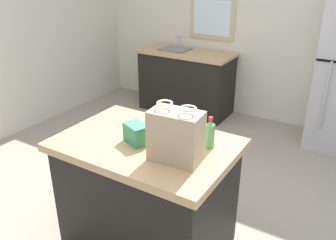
{
  "coord_description": "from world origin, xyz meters",
  "views": [
    {
      "loc": [
        1.26,
        -2.17,
        2.06
      ],
      "look_at": [
        -0.03,
        -0.07,
        0.95
      ],
      "focal_mm": 37.82,
      "sensor_mm": 36.0,
      "label": 1
    }
  ],
  "objects_px": {
    "kitchen_island": "(147,194)",
    "shopping_bag": "(176,136)",
    "bottle": "(210,134)",
    "small_box": "(136,133)"
  },
  "relations": [
    {
      "from": "kitchen_island",
      "to": "bottle",
      "type": "bearing_deg",
      "value": 19.96
    },
    {
      "from": "bottle",
      "to": "shopping_bag",
      "type": "bearing_deg",
      "value": -113.61
    },
    {
      "from": "kitchen_island",
      "to": "shopping_bag",
      "type": "distance_m",
      "value": 0.7
    },
    {
      "from": "shopping_bag",
      "to": "bottle",
      "type": "bearing_deg",
      "value": 66.39
    },
    {
      "from": "small_box",
      "to": "shopping_bag",
      "type": "bearing_deg",
      "value": -9.81
    },
    {
      "from": "shopping_bag",
      "to": "bottle",
      "type": "xyz_separation_m",
      "value": [
        0.11,
        0.26,
        -0.07
      ]
    },
    {
      "from": "small_box",
      "to": "bottle",
      "type": "relative_size",
      "value": 0.78
    },
    {
      "from": "kitchen_island",
      "to": "shopping_bag",
      "type": "relative_size",
      "value": 3.29
    },
    {
      "from": "kitchen_island",
      "to": "bottle",
      "type": "distance_m",
      "value": 0.71
    },
    {
      "from": "small_box",
      "to": "bottle",
      "type": "bearing_deg",
      "value": 23.17
    }
  ]
}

